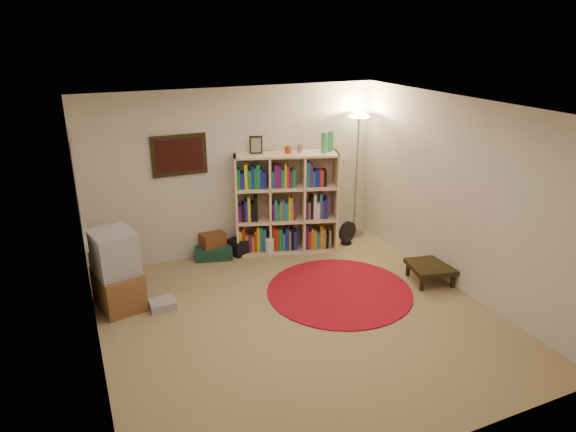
{
  "coord_description": "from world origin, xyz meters",
  "views": [
    {
      "loc": [
        -2.29,
        -4.82,
        3.3
      ],
      "look_at": [
        0.1,
        0.6,
        1.1
      ],
      "focal_mm": 32.0,
      "sensor_mm": 36.0,
      "label": 1
    }
  ],
  "objects_px": {
    "floor_fan": "(347,233)",
    "tv_stand": "(117,271)",
    "suitcase": "(214,252)",
    "side_table": "(431,267)",
    "bookshelf": "(285,204)",
    "floor_lamp": "(358,134)"
  },
  "relations": [
    {
      "from": "floor_fan",
      "to": "tv_stand",
      "type": "distance_m",
      "value": 3.63
    },
    {
      "from": "floor_fan",
      "to": "suitcase",
      "type": "bearing_deg",
      "value": 152.3
    },
    {
      "from": "floor_fan",
      "to": "side_table",
      "type": "relative_size",
      "value": 0.58
    },
    {
      "from": "floor_fan",
      "to": "suitcase",
      "type": "xyz_separation_m",
      "value": [
        -2.11,
        0.37,
        -0.1
      ]
    },
    {
      "from": "bookshelf",
      "to": "suitcase",
      "type": "bearing_deg",
      "value": -170.98
    },
    {
      "from": "floor_lamp",
      "to": "suitcase",
      "type": "bearing_deg",
      "value": 178.57
    },
    {
      "from": "tv_stand",
      "to": "floor_fan",
      "type": "bearing_deg",
      "value": -3.68
    },
    {
      "from": "floor_lamp",
      "to": "suitcase",
      "type": "height_order",
      "value": "floor_lamp"
    },
    {
      "from": "side_table",
      "to": "tv_stand",
      "type": "bearing_deg",
      "value": 165.31
    },
    {
      "from": "bookshelf",
      "to": "suitcase",
      "type": "xyz_separation_m",
      "value": [
        -1.11,
        0.16,
        -0.66
      ]
    },
    {
      "from": "bookshelf",
      "to": "floor_fan",
      "type": "height_order",
      "value": "bookshelf"
    },
    {
      "from": "floor_fan",
      "to": "tv_stand",
      "type": "height_order",
      "value": "tv_stand"
    },
    {
      "from": "side_table",
      "to": "floor_fan",
      "type": "bearing_deg",
      "value": 103.8
    },
    {
      "from": "tv_stand",
      "to": "side_table",
      "type": "distance_m",
      "value": 4.11
    },
    {
      "from": "bookshelf",
      "to": "side_table",
      "type": "bearing_deg",
      "value": -35.01
    },
    {
      "from": "tv_stand",
      "to": "suitcase",
      "type": "bearing_deg",
      "value": 19.47
    },
    {
      "from": "bookshelf",
      "to": "tv_stand",
      "type": "height_order",
      "value": "bookshelf"
    },
    {
      "from": "floor_fan",
      "to": "suitcase",
      "type": "height_order",
      "value": "floor_fan"
    },
    {
      "from": "bookshelf",
      "to": "side_table",
      "type": "relative_size",
      "value": 2.8
    },
    {
      "from": "bookshelf",
      "to": "side_table",
      "type": "distance_m",
      "value": 2.33
    },
    {
      "from": "tv_stand",
      "to": "floor_lamp",
      "type": "bearing_deg",
      "value": 0.04
    },
    {
      "from": "floor_fan",
      "to": "bookshelf",
      "type": "bearing_deg",
      "value": 150.46
    }
  ]
}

